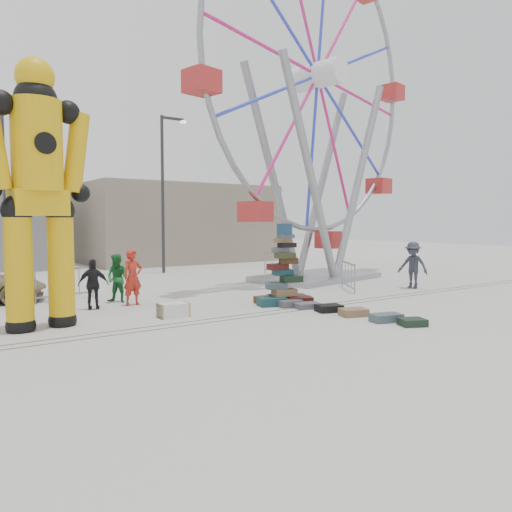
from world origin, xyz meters
TOP-DOWN VIEW (x-y plane):
  - ground at (0.00, 0.00)m, footprint 90.00×90.00m
  - track_line_near at (0.00, 0.60)m, footprint 40.00×0.04m
  - track_line_far at (0.00, 1.00)m, footprint 40.00×0.04m
  - building_right at (7.00, 20.00)m, footprint 12.00×8.00m
  - lamp_post_right at (3.09, 13.00)m, footprint 1.41×0.25m
  - lamp_post_left at (-3.91, 15.00)m, footprint 1.41×0.25m
  - suitcase_tower at (2.08, 1.80)m, footprint 1.99×1.65m
  - crash_test_dummy at (-5.09, 2.35)m, footprint 2.71×1.19m
  - ferris_wheel at (7.47, 6.28)m, footprint 13.67×4.52m
  - steamer_trunk at (-1.78, 1.83)m, footprint 0.85×0.52m
  - row_case_0 at (2.11, 1.50)m, footprint 0.83×0.62m
  - row_case_1 at (2.19, 0.78)m, footprint 0.86×0.71m
  - row_case_2 at (2.34, -0.03)m, footprint 0.85×0.72m
  - row_case_3 at (2.45, -0.91)m, footprint 0.85×0.72m
  - row_case_4 at (2.57, -1.98)m, footprint 0.91×0.67m
  - row_case_5 at (2.71, -2.71)m, footprint 0.78×0.72m
  - barricade_dummy_c at (-3.46, 6.67)m, footprint 1.98×0.48m
  - barricade_wheel_front at (6.11, 2.92)m, footprint 1.14×1.75m
  - barricade_wheel_back at (7.42, 8.93)m, footprint 0.53×1.97m
  - pedestrian_red at (-1.96, 4.38)m, footprint 0.69×0.50m
  - pedestrian_green at (-2.16, 5.20)m, footprint 0.95×0.98m
  - pedestrian_black at (-3.21, 4.32)m, footprint 0.97×0.70m
  - pedestrian_grey at (8.61, 1.85)m, footprint 0.97×1.33m

SIDE VIEW (x-z plane):
  - ground at x=0.00m, z-range 0.00..0.00m
  - track_line_near at x=0.00m, z-range 0.00..0.01m
  - track_line_far at x=0.00m, z-range 0.00..0.01m
  - row_case_1 at x=2.19m, z-range 0.00..0.17m
  - row_case_5 at x=2.71m, z-range 0.00..0.19m
  - row_case_0 at x=2.11m, z-range 0.00..0.20m
  - row_case_2 at x=2.34m, z-range 0.00..0.21m
  - row_case_3 at x=2.45m, z-range 0.00..0.21m
  - row_case_4 at x=2.57m, z-range 0.00..0.22m
  - steamer_trunk at x=-1.78m, z-range 0.00..0.38m
  - barricade_dummy_c at x=-3.46m, z-range 0.00..1.10m
  - barricade_wheel_front at x=6.11m, z-range 0.00..1.10m
  - barricade_wheel_back at x=7.42m, z-range 0.00..1.10m
  - suitcase_tower at x=2.08m, z-range -0.57..2.01m
  - pedestrian_black at x=-3.21m, z-range 0.00..1.52m
  - pedestrian_green at x=-2.16m, z-range 0.00..1.59m
  - pedestrian_red at x=-1.96m, z-range 0.00..1.77m
  - pedestrian_grey at x=8.61m, z-range 0.00..1.84m
  - building_right at x=7.00m, z-range 0.00..5.00m
  - crash_test_dummy at x=-5.09m, z-range 0.18..6.97m
  - lamp_post_right at x=3.09m, z-range 0.48..8.48m
  - lamp_post_left at x=-3.91m, z-range 0.48..8.48m
  - ferris_wheel at x=7.47m, z-range -0.12..16.02m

